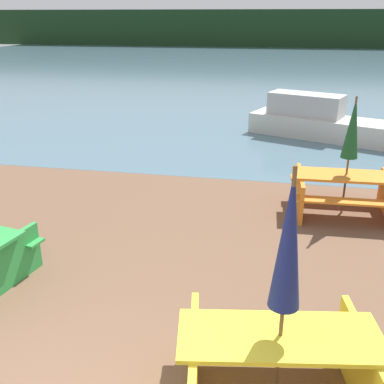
{
  "coord_description": "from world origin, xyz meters",
  "views": [
    {
      "loc": [
        1.81,
        -2.28,
        3.4
      ],
      "look_at": [
        0.59,
        4.06,
        0.85
      ],
      "focal_mm": 42.0,
      "sensor_mm": 36.0,
      "label": 1
    }
  ],
  "objects_px": {
    "umbrella_darkgreen": "(353,128)",
    "umbrella_navy": "(289,242)",
    "picnic_table_orange": "(344,189)",
    "picnic_table_yellow": "(278,361)",
    "boat": "(326,123)"
  },
  "relations": [
    {
      "from": "picnic_table_orange",
      "to": "boat",
      "type": "height_order",
      "value": "boat"
    },
    {
      "from": "picnic_table_yellow",
      "to": "boat",
      "type": "distance_m",
      "value": 10.28
    },
    {
      "from": "umbrella_darkgreen",
      "to": "umbrella_navy",
      "type": "xyz_separation_m",
      "value": [
        -1.12,
        -4.63,
        0.1
      ]
    },
    {
      "from": "umbrella_darkgreen",
      "to": "umbrella_navy",
      "type": "bearing_deg",
      "value": -103.66
    },
    {
      "from": "umbrella_navy",
      "to": "picnic_table_orange",
      "type": "bearing_deg",
      "value": 76.34
    },
    {
      "from": "picnic_table_yellow",
      "to": "picnic_table_orange",
      "type": "xyz_separation_m",
      "value": [
        1.12,
        4.63,
        -0.0
      ]
    },
    {
      "from": "picnic_table_yellow",
      "to": "umbrella_navy",
      "type": "relative_size",
      "value": 0.86
    },
    {
      "from": "picnic_table_orange",
      "to": "boat",
      "type": "relative_size",
      "value": 0.38
    },
    {
      "from": "picnic_table_yellow",
      "to": "picnic_table_orange",
      "type": "height_order",
      "value": "picnic_table_yellow"
    },
    {
      "from": "picnic_table_yellow",
      "to": "boat",
      "type": "xyz_separation_m",
      "value": [
        1.26,
        10.2,
        -0.01
      ]
    },
    {
      "from": "boat",
      "to": "picnic_table_yellow",
      "type": "bearing_deg",
      "value": -75.29
    },
    {
      "from": "umbrella_navy",
      "to": "boat",
      "type": "relative_size",
      "value": 0.47
    },
    {
      "from": "picnic_table_orange",
      "to": "boat",
      "type": "distance_m",
      "value": 5.58
    },
    {
      "from": "picnic_table_orange",
      "to": "umbrella_darkgreen",
      "type": "xyz_separation_m",
      "value": [
        -0.0,
        -0.0,
        1.12
      ]
    },
    {
      "from": "picnic_table_orange",
      "to": "umbrella_darkgreen",
      "type": "bearing_deg",
      "value": -116.57
    }
  ]
}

